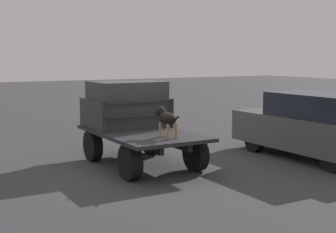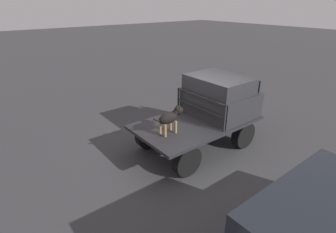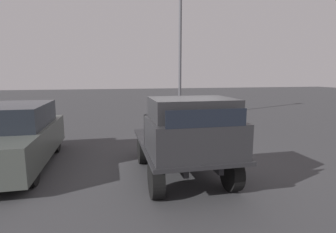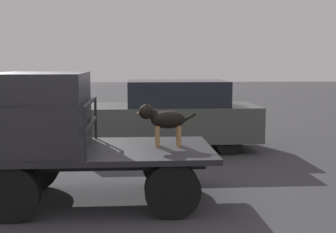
{
  "view_description": "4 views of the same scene",
  "coord_description": "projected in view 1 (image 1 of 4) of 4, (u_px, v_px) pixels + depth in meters",
  "views": [
    {
      "loc": [
        -9.66,
        4.86,
        2.54
      ],
      "look_at": [
        -1.07,
        -0.09,
        1.28
      ],
      "focal_mm": 50.0,
      "sensor_mm": 36.0,
      "label": 1
    },
    {
      "loc": [
        -4.66,
        -4.68,
        3.85
      ],
      "look_at": [
        -1.07,
        -0.09,
        1.28
      ],
      "focal_mm": 28.0,
      "sensor_mm": 36.0,
      "label": 2
    },
    {
      "loc": [
        5.91,
        -1.64,
        2.42
      ],
      "look_at": [
        -1.07,
        -0.09,
        1.28
      ],
      "focal_mm": 28.0,
      "sensor_mm": 36.0,
      "label": 3
    },
    {
      "loc": [
        -0.55,
        6.95,
        2.12
      ],
      "look_at": [
        -1.07,
        -0.09,
        1.28
      ],
      "focal_mm": 50.0,
      "sensor_mm": 36.0,
      "label": 4
    }
  ],
  "objects": [
    {
      "name": "parked_sedan",
      "position": [
        314.0,
        126.0,
        11.73
      ],
      "size": [
        4.24,
        1.78,
        1.65
      ],
      "rotation": [
        0.0,
        0.0,
        0.01
      ],
      "color": "black",
      "rests_on": "ground"
    },
    {
      "name": "truck_headboard",
      "position": [
        140.0,
        110.0,
        10.94
      ],
      "size": [
        0.04,
        1.82,
        0.71
      ],
      "color": "#232326",
      "rests_on": "flatbed_truck"
    },
    {
      "name": "flatbed_truck",
      "position": [
        142.0,
        141.0,
        10.95
      ],
      "size": [
        3.45,
        1.94,
        0.82
      ],
      "color": "black",
      "rests_on": "ground"
    },
    {
      "name": "dog",
      "position": [
        166.0,
        118.0,
        10.07
      ],
      "size": [
        0.92,
        0.27,
        0.68
      ],
      "rotation": [
        0.0,
        0.0,
        0.21
      ],
      "color": "#9E7547",
      "rests_on": "flatbed_truck"
    },
    {
      "name": "ground_plane",
      "position": [
        142.0,
        165.0,
        11.03
      ],
      "size": [
        80.0,
        80.0,
        0.0
      ],
      "primitive_type": "plane",
      "color": "#38383A"
    },
    {
      "name": "truck_cab",
      "position": [
        126.0,
        105.0,
        11.61
      ],
      "size": [
        1.52,
        1.82,
        1.13
      ],
      "color": "#28282B",
      "rests_on": "flatbed_truck"
    }
  ]
}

